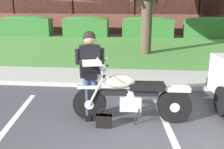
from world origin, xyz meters
TOP-DOWN VIEW (x-y plane):
  - curb_strip at (0.00, 3.19)m, footprint 60.00×0.20m
  - concrete_walk at (0.00, 4.04)m, footprint 60.00×1.50m
  - grass_lawn at (0.00, 8.53)m, footprint 60.00×7.47m
  - motorcycle at (-0.13, 1.24)m, footprint 2.24×0.82m
  - rider_person at (-0.98, 1.21)m, footprint 0.54×0.64m
  - handbag at (-0.69, 0.90)m, footprint 0.28×0.13m
  - hedge_left at (-6.90, 12.48)m, footprint 3.05×0.90m
  - hedge_center_left at (-3.22, 12.48)m, footprint 2.65×0.90m
  - hedge_center_right at (0.46, 12.48)m, footprint 2.95×0.90m
  - hedge_right at (4.14, 12.48)m, footprint 3.16×0.90m
  - brick_building at (-0.34, 18.54)m, footprint 23.75×9.18m

SIDE VIEW (x-z plane):
  - grass_lawn at x=0.00m, z-range 0.00..0.06m
  - concrete_walk at x=0.00m, z-range 0.00..0.08m
  - curb_strip at x=0.00m, z-range 0.00..0.12m
  - handbag at x=-0.69m, z-range -0.04..0.32m
  - motorcycle at x=-0.13m, z-range -0.14..1.12m
  - hedge_center_left at x=-3.22m, z-range 0.03..1.27m
  - hedge_right at x=4.14m, z-range 0.03..1.27m
  - hedge_left at x=-6.90m, z-range 0.03..1.27m
  - hedge_center_right at x=0.46m, z-range 0.03..1.27m
  - rider_person at x=-0.98m, z-range 0.15..1.86m
  - brick_building at x=-0.34m, z-range 0.00..3.56m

